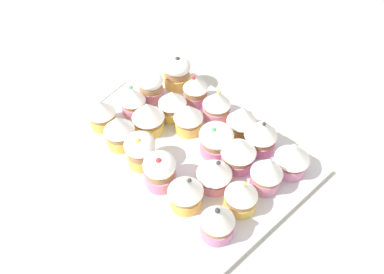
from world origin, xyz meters
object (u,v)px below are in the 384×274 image
Objects in this scene: cupcake_0 at (292,158)px; cupcake_4 at (195,90)px; cupcake_16 at (218,220)px; cupcake_12 at (241,196)px; cupcake_5 at (177,72)px; cupcake_9 at (188,117)px; baking_tray at (192,149)px; cupcake_6 at (267,172)px; cupcake_18 at (160,170)px; cupcake_19 at (140,150)px; cupcake_8 at (216,140)px; cupcake_20 at (119,131)px; cupcake_15 at (133,100)px; cupcake_2 at (242,120)px; cupcake_13 at (214,173)px; napkin at (92,86)px; cupcake_7 at (238,152)px; cupcake_3 at (217,105)px; cupcake_1 at (261,134)px; cupcake_21 at (102,113)px; cupcake_10 at (172,104)px; cupcake_11 at (151,86)px; cupcake_14 at (148,116)px; cupcake_17 at (186,192)px.

cupcake_0 is 25.92cm from cupcake_4.
cupcake_12 is at bearing -82.10° from cupcake_16.
cupcake_5 reaches higher than cupcake_9.
cupcake_6 reaches higher than baking_tray.
cupcake_19 is (5.99, -0.20, 0.25)cm from cupcake_18.
cupcake_8 is 0.96× the size of cupcake_20.
cupcake_12 is at bearing 169.41° from baking_tray.
cupcake_15 is at bearing 23.38° from cupcake_9.
cupcake_18 reaches higher than cupcake_15.
cupcake_5 is 14.66cm from cupcake_9.
cupcake_12 is at bearing 132.72° from cupcake_2.
cupcake_16 is (-7.35, 6.45, 0.41)cm from cupcake_13.
napkin is (30.52, 4.39, -0.30)cm from baking_tray.
cupcake_3 is at bearing -26.80° from cupcake_7.
cupcake_12 is at bearing 117.94° from cupcake_1.
cupcake_18 is at bearing 2.05° from cupcake_16.
cupcake_8 reaches higher than cupcake_9.
cupcake_9 is (3.99, -2.61, 4.30)cm from baking_tray.
cupcake_3 is at bearing -179.24° from cupcake_4.
cupcake_15 is at bearing 13.40° from cupcake_7.
cupcake_7 is at bearing -43.69° from cupcake_12.
cupcake_15 is at bearing -12.15° from cupcake_16.
napkin is at bearing -21.41° from cupcake_21.
cupcake_15 is at bearing 26.32° from cupcake_1.
cupcake_8 is (12.68, 7.24, 0.02)cm from cupcake_0.
cupcake_19 reaches higher than cupcake_9.
cupcake_15 is (-0.62, 12.79, -0.33)cm from cupcake_5.
cupcake_10 is (25.17, 0.67, -0.62)cm from cupcake_6.
cupcake_1 is 14.90cm from cupcake_9.
cupcake_8 is 13.08cm from cupcake_12.
cupcake_11 is 14.48cm from cupcake_20.
cupcake_5 is at bearing -31.46° from cupcake_9.
cupcake_9 is at bearing -15.71° from cupcake_12.
cupcake_2 is 1.04× the size of cupcake_15.
baking_tray is 5.63× the size of cupcake_6.
cupcake_14 is (18.73, 6.75, 0.11)cm from cupcake_7.
baking_tray is 19.80cm from cupcake_0.
napkin is (39.92, 1.29, -4.42)cm from cupcake_13.
cupcake_11 is 28.81cm from cupcake_17.
cupcake_5 is at bearing -0.71° from cupcake_0.
cupcake_16 reaches higher than cupcake_3.
cupcake_3 is 1.04× the size of cupcake_9.
cupcake_2 is 1.08× the size of cupcake_11.
cupcake_6 reaches higher than cupcake_3.
cupcake_21 is (20.99, 12.31, -0.04)cm from cupcake_8.
cupcake_6 is 26.39cm from cupcake_14.
cupcake_20 is at bearing 107.17° from cupcake_5.
cupcake_4 is 22.42cm from cupcake_13.
cupcake_18 is 12.76cm from cupcake_20.
cupcake_21 is at bearing -0.69° from cupcake_19.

